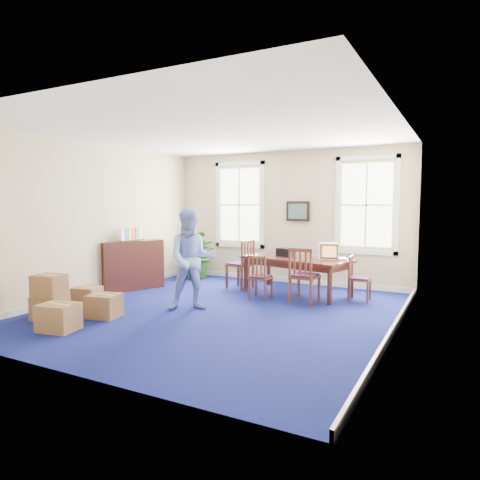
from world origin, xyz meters
The scene contains 25 objects.
floor centered at (0.00, 0.00, 0.00)m, with size 6.50×6.50×0.00m, color navy.
ceiling centered at (0.00, 0.00, 3.20)m, with size 6.50×6.50×0.00m, color white.
wall_back centered at (0.00, 3.25, 1.60)m, with size 6.50×6.50×0.00m, color #C7B48E.
wall_front centered at (0.00, -3.25, 1.60)m, with size 6.50×6.50×0.00m, color #C7B48E.
wall_left centered at (-3.00, 0.00, 1.60)m, with size 6.50×6.50×0.00m, color #C7B48E.
wall_right centered at (3.00, 0.00, 1.60)m, with size 6.50×6.50×0.00m, color #C7B48E.
baseboard_back centered at (0.00, 3.22, 0.06)m, with size 6.00×0.04×0.12m, color white.
baseboard_left centered at (-2.97, 0.00, 0.06)m, with size 0.04×6.50×0.12m, color white.
baseboard_right centered at (2.97, 0.00, 0.06)m, with size 0.04×6.50×0.12m, color white.
window_left centered at (-1.30, 3.23, 1.90)m, with size 1.40×0.12×2.20m, color white, non-canonical shape.
window_right centered at (1.90, 3.23, 1.90)m, with size 1.40×0.12×2.20m, color white, non-canonical shape.
wall_picture centered at (0.30, 3.20, 1.75)m, with size 0.58×0.06×0.48m, color black, non-canonical shape.
conference_table centered at (0.69, 2.06, 0.39)m, with size 2.30×1.05×0.78m, color #441C15, non-canonical shape.
crt_tv centered at (1.37, 2.11, 0.95)m, with size 0.37×0.41×0.34m, color #B7B7BC, non-canonical shape.
game_console centered at (1.68, 2.06, 0.81)m, with size 0.17×0.21×0.05m, color white.
equipment_bag centered at (0.43, 2.11, 0.88)m, with size 0.37×0.24×0.18m, color black.
chair_near_left centered at (0.22, 1.27, 0.45)m, with size 0.40×0.40×0.90m, color brown, non-canonical shape.
chair_near_right centered at (1.16, 1.27, 0.55)m, with size 0.49×0.49×1.10m, color brown, non-canonical shape.
chair_end_left centered at (-0.67, 2.06, 0.55)m, with size 0.50×0.50×1.11m, color brown, non-canonical shape.
chair_end_right centered at (2.05, 2.06, 0.45)m, with size 0.40×0.40×0.89m, color brown, non-canonical shape.
man centered at (-0.51, -0.12, 0.92)m, with size 0.90×0.70×1.85m, color #8AA0EC.
credenza centered at (-2.75, 0.77, 0.55)m, with size 0.40×1.41×1.11m, color #441C15.
brochure_rack centered at (-2.73, 0.77, 1.26)m, with size 0.12×0.71×0.31m, color #99999E, non-canonical shape.
potted_plant centered at (-2.21, 2.66, 0.62)m, with size 1.12×0.98×1.25m, color #1D4B10.
cardboard_boxes centered at (-2.08, -1.66, 0.40)m, with size 1.39×1.39×0.79m, color olive, non-canonical shape.
Camera 1 is at (3.86, -6.53, 1.96)m, focal length 32.00 mm.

